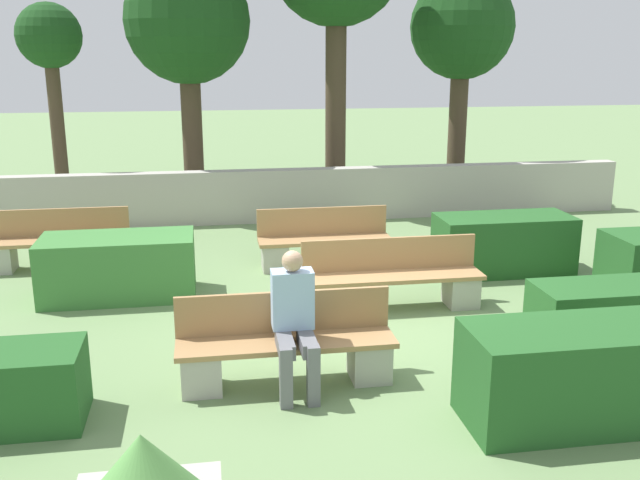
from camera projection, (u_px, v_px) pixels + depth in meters
ground_plane at (350, 328)px, 8.00m from camera, size 60.00×60.00×0.00m
perimeter_wall at (292, 195)px, 12.89m from camera, size 12.46×0.30×0.95m
bench_front at (286, 350)px, 6.62m from camera, size 2.03×0.48×0.83m
bench_left_side at (393, 282)px, 8.54m from camera, size 2.16×0.48×0.83m
bench_right_side at (324, 245)px, 10.19m from camera, size 1.89×0.49×0.83m
bench_back at (57, 246)px, 10.11m from camera, size 1.99×0.49×0.83m
person_seated_man at (294, 317)px, 6.40m from camera, size 0.38×0.64×1.29m
hedge_block_near_left at (571, 375)px, 5.90m from camera, size 1.77×0.82×0.83m
hedge_block_near_right at (503, 244)px, 9.93m from camera, size 1.87×0.81×0.80m
hedge_block_mid_left at (616, 314)px, 7.50m from camera, size 1.75×0.70×0.66m
hedge_block_far_left at (119, 267)px, 8.92m from camera, size 1.88×0.89×0.78m
tree_leftmost at (50, 46)px, 12.79m from camera, size 1.16×1.16×3.85m
tree_center_left at (187, 24)px, 12.98m from camera, size 2.30×2.30×4.68m
tree_rightmost at (462, 31)px, 14.31m from camera, size 2.09×2.09×4.51m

